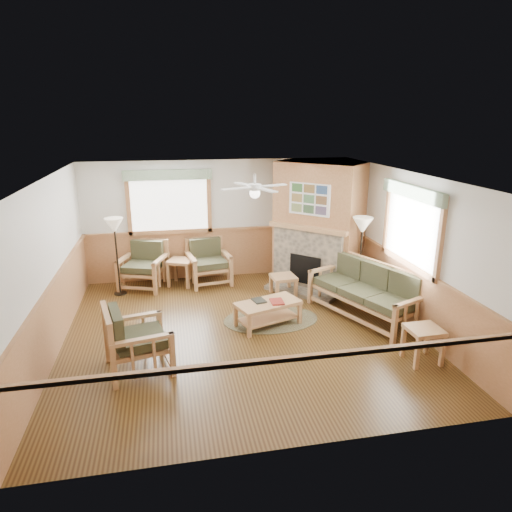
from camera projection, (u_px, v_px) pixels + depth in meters
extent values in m
cube|color=#4D3315|center=(241.00, 332.00, 7.99)|extent=(6.00, 6.00, 0.01)
cube|color=white|center=(240.00, 176.00, 7.19)|extent=(6.00, 6.00, 0.01)
cube|color=silver|center=(219.00, 220.00, 10.40)|extent=(6.00, 0.02, 2.70)
cube|color=silver|center=(287.00, 342.00, 4.78)|extent=(6.00, 0.02, 2.70)
cube|color=silver|center=(49.00, 269.00, 7.03)|extent=(0.02, 6.00, 2.70)
cube|color=silver|center=(406.00, 248.00, 8.15)|extent=(0.02, 6.00, 2.70)
cylinder|color=brown|center=(271.00, 319.00, 8.45)|extent=(2.09, 2.09, 0.01)
cube|color=maroon|center=(277.00, 301.00, 8.06)|extent=(0.23, 0.30, 0.03)
cube|color=black|center=(259.00, 300.00, 8.12)|extent=(0.26, 0.31, 0.03)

